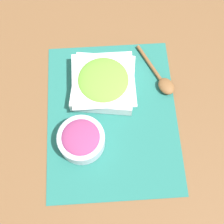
# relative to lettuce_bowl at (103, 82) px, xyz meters

# --- Properties ---
(ground_plane) EXTENTS (3.00, 3.00, 0.00)m
(ground_plane) POSITION_rel_lettuce_bowl_xyz_m (0.11, 0.02, -0.04)
(ground_plane) COLOR brown
(placemat) EXTENTS (0.54, 0.42, 0.00)m
(placemat) POSITION_rel_lettuce_bowl_xyz_m (0.11, 0.02, -0.03)
(placemat) COLOR #236B60
(placemat) RESTS_ON ground_plane
(lettuce_bowl) EXTENTS (0.22, 0.22, 0.06)m
(lettuce_bowl) POSITION_rel_lettuce_bowl_xyz_m (0.00, 0.00, 0.00)
(lettuce_bowl) COLOR white
(lettuce_bowl) RESTS_ON placemat
(onion_bowl) EXTENTS (0.14, 0.14, 0.07)m
(onion_bowl) POSITION_rel_lettuce_bowl_xyz_m (0.19, -0.08, 0.01)
(onion_bowl) COLOR silver
(onion_bowl) RESTS_ON placemat
(wooden_spoon) EXTENTS (0.21, 0.12, 0.03)m
(wooden_spoon) POSITION_rel_lettuce_bowl_xyz_m (-0.00, 0.20, -0.02)
(wooden_spoon) COLOR brown
(wooden_spoon) RESTS_ON placemat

